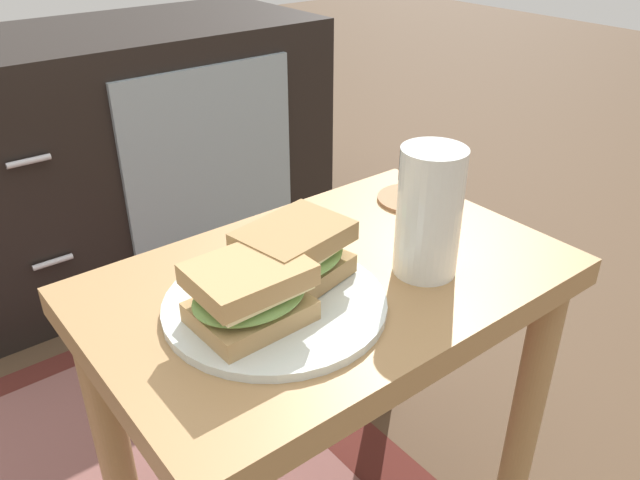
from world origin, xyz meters
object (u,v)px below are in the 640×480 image
object	(u,v)px
tv_cabinet	(123,152)
beer_glass	(429,215)
plate	(275,304)
sandwich_back	(296,256)
sandwich_front	(249,293)
coaster	(412,199)

from	to	relation	value
tv_cabinet	beer_glass	bearing A→B (deg)	-91.85
plate	sandwich_back	world-z (taller)	sandwich_back
tv_cabinet	sandwich_front	world-z (taller)	tv_cabinet
beer_glass	sandwich_back	bearing A→B (deg)	157.23
beer_glass	coaster	xyz separation A→B (m)	(0.13, 0.14, -0.07)
sandwich_back	plate	bearing A→B (deg)	-160.31
coaster	sandwich_back	bearing A→B (deg)	-162.60
tv_cabinet	sandwich_front	bearing A→B (deg)	-104.51
beer_glass	coaster	size ratio (longest dim) A/B	1.54
sandwich_back	beer_glass	world-z (taller)	beer_glass
sandwich_back	beer_glass	size ratio (longest dim) A/B	0.93
tv_cabinet	beer_glass	size ratio (longest dim) A/B	6.29
sandwich_front	tv_cabinet	bearing A→B (deg)	75.49
plate	beer_glass	world-z (taller)	beer_glass
tv_cabinet	plate	world-z (taller)	tv_cabinet
sandwich_back	coaster	bearing A→B (deg)	17.40
sandwich_front	coaster	bearing A→B (deg)	17.93
sandwich_front	coaster	distance (m)	0.37
beer_glass	sandwich_front	bearing A→B (deg)	171.86
sandwich_back	coaster	xyz separation A→B (m)	(0.27, 0.08, -0.04)
tv_cabinet	coaster	world-z (taller)	tv_cabinet
tv_cabinet	sandwich_back	size ratio (longest dim) A/B	6.73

